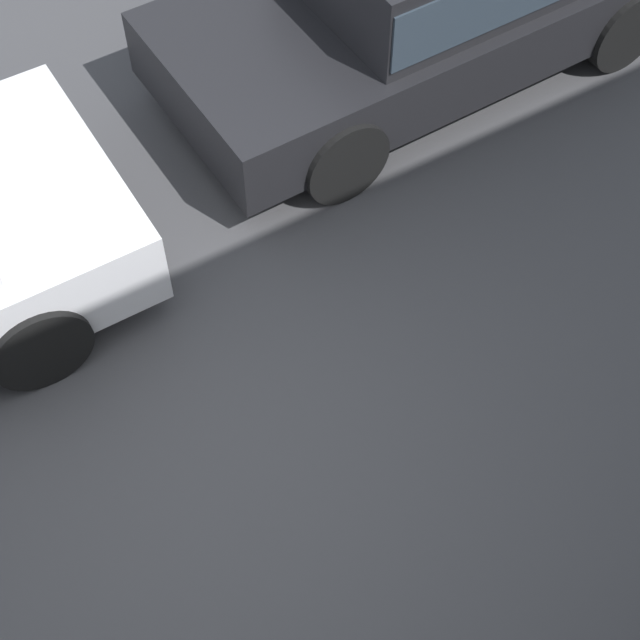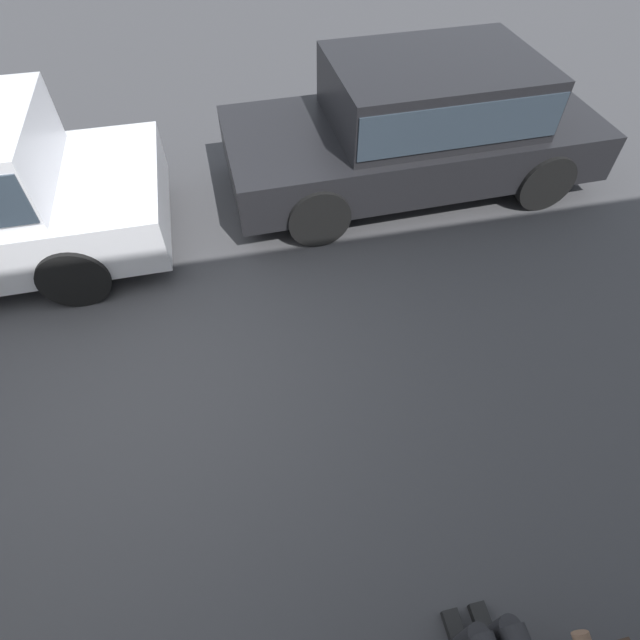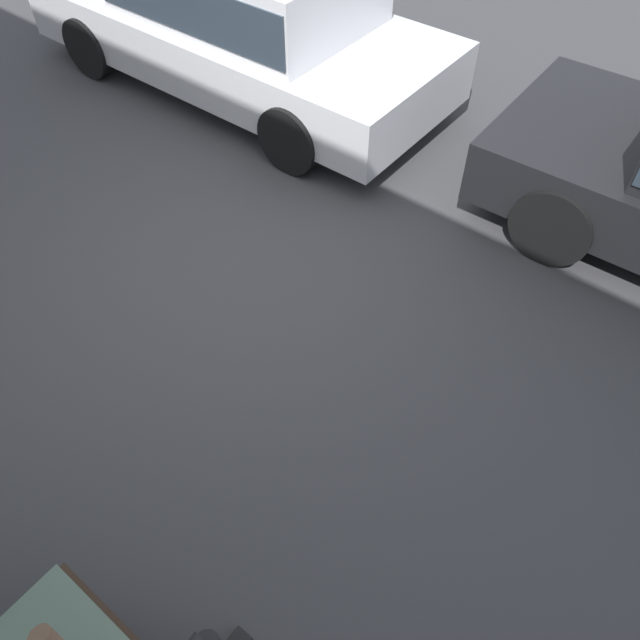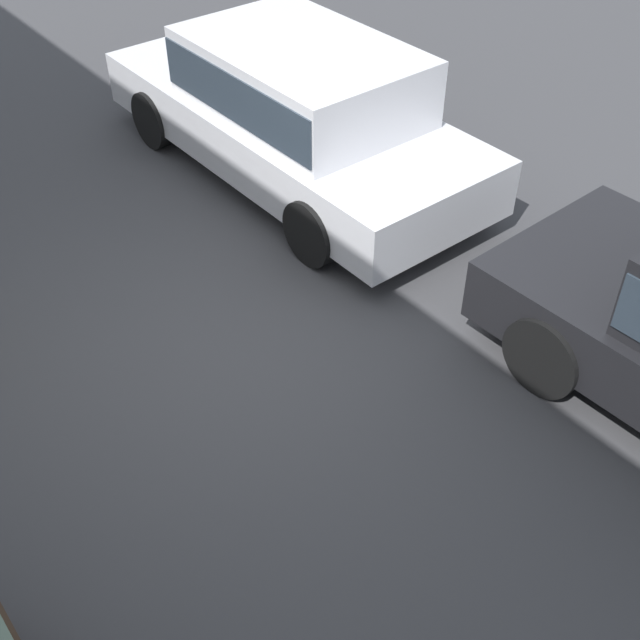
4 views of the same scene
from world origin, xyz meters
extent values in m
plane|color=#38383A|center=(0.00, 0.00, 0.00)|extent=(60.00, 60.00, 0.00)
cube|color=black|center=(-1.90, 2.28, 0.04)|extent=(0.10, 0.24, 0.07)
cylinder|color=black|center=(-2.08, 2.36, 0.25)|extent=(0.12, 0.12, 0.50)
cube|color=black|center=(-2.08, 2.28, 0.04)|extent=(0.10, 0.24, 0.07)
cube|color=black|center=(-3.13, -2.37, 0.52)|extent=(4.27, 1.89, 0.53)
cube|color=black|center=(-3.30, -2.38, 1.10)|extent=(2.24, 1.62, 0.64)
cube|color=#28333D|center=(-3.30, -2.38, 1.10)|extent=(2.20, 1.65, 0.45)
cylinder|color=black|center=(-1.85, -1.49, 0.33)|extent=(0.67, 0.20, 0.67)
cylinder|color=black|center=(-1.80, -3.18, 0.33)|extent=(0.67, 0.20, 0.67)
cylinder|color=black|center=(-4.47, -1.56, 0.33)|extent=(0.67, 0.20, 0.67)
cylinder|color=black|center=(-4.42, -3.25, 0.33)|extent=(0.67, 0.20, 0.67)
cylinder|color=black|center=(0.55, -1.12, 0.32)|extent=(0.65, 0.19, 0.65)
cylinder|color=black|center=(0.57, -2.86, 0.32)|extent=(0.65, 0.19, 0.65)
camera|label=1|loc=(0.78, 2.60, 5.29)|focal=55.00mm
camera|label=2|loc=(-0.98, 2.60, 3.60)|focal=28.00mm
camera|label=3|loc=(-2.75, 2.60, 3.58)|focal=35.00mm
camera|label=4|loc=(-4.26, 2.60, 4.50)|focal=45.00mm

